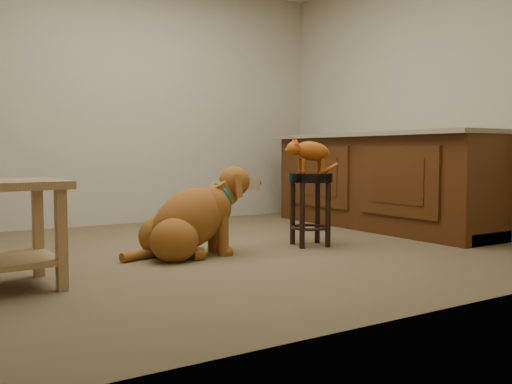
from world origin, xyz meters
TOP-DOWN VIEW (x-y plane):
  - floor at (0.00, 0.00)m, footprint 4.50×4.00m
  - room_shell at (0.00, 0.00)m, footprint 4.54×4.04m
  - cabinet_run at (1.94, 0.30)m, footprint 0.70×2.56m
  - padded_stool at (0.72, -0.18)m, footprint 0.37×0.37m
  - wood_stool at (1.85, 1.02)m, footprint 0.39×0.39m
  - side_table at (-1.57, -0.43)m, footprint 0.61×0.61m
  - golden_retriever at (-0.30, -0.10)m, footprint 1.09×0.55m
  - tabby_kitten at (0.71, -0.17)m, footprint 0.50×0.22m

SIDE VIEW (x-z plane):
  - floor at x=0.00m, z-range -0.01..0.01m
  - golden_retriever at x=-0.30m, z-range -0.09..0.60m
  - wood_stool at x=1.85m, z-range 0.01..0.68m
  - side_table at x=-1.57m, z-range 0.09..0.69m
  - padded_stool at x=0.72m, z-range 0.12..0.71m
  - cabinet_run at x=1.94m, z-range -0.03..0.91m
  - tabby_kitten at x=0.71m, z-range 0.60..0.91m
  - room_shell at x=0.00m, z-range 0.37..2.99m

